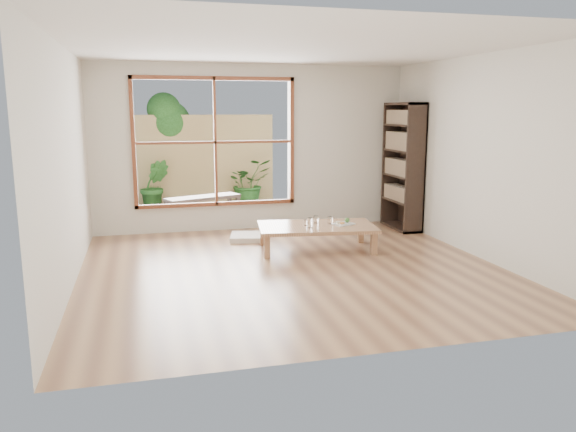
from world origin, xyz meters
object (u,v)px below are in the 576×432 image
at_px(low_table, 317,228).
at_px(bookshelf, 403,167).
at_px(food_tray, 344,223).
at_px(garden_bench, 203,200).

height_order(low_table, bookshelf, bookshelf).
xyz_separation_m(food_tray, garden_bench, (-1.68, 2.44, 0.01)).
relative_size(low_table, food_tray, 5.13).
xyz_separation_m(low_table, garden_bench, (-1.29, 2.40, 0.07)).
bearing_deg(bookshelf, low_table, -149.79).
xyz_separation_m(low_table, bookshelf, (1.76, 1.02, 0.70)).
bearing_deg(low_table, food_tray, 1.47).
relative_size(bookshelf, garden_bench, 1.49).
distance_m(low_table, bookshelf, 2.15).
xyz_separation_m(low_table, food_tray, (0.38, -0.04, 0.06)).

